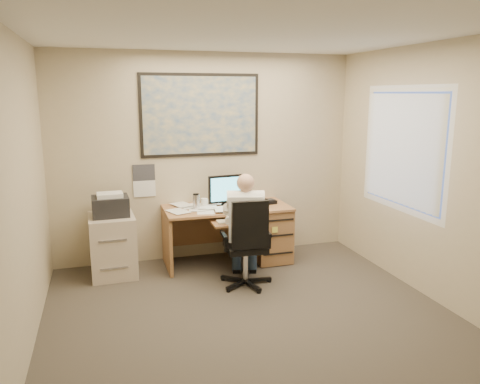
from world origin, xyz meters
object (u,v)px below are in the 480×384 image
object	(u,v)px
office_chair	(247,261)
person	(245,230)
desk	(250,227)
filing_cabinet	(112,240)

from	to	relation	value
office_chair	person	size ratio (longest dim) A/B	0.80
desk	filing_cabinet	world-z (taller)	desk
desk	person	size ratio (longest dim) A/B	1.23
desk	person	distance (m)	0.84
filing_cabinet	office_chair	bearing A→B (deg)	-31.24
filing_cabinet	office_chair	xyz separation A→B (m)	(1.46, -0.82, -0.14)
filing_cabinet	person	distance (m)	1.64
filing_cabinet	office_chair	world-z (taller)	office_chair
desk	filing_cabinet	xyz separation A→B (m)	(-1.77, -0.01, -0.01)
filing_cabinet	person	bearing A→B (deg)	-28.87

